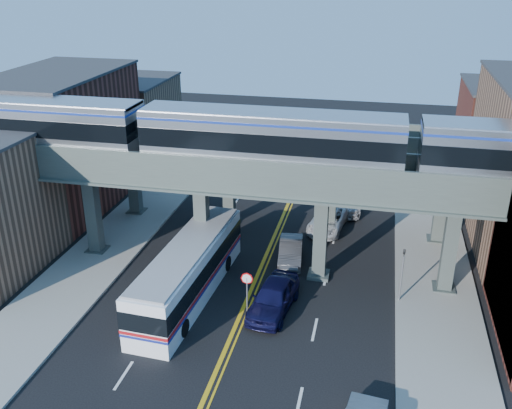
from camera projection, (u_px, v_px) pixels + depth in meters
ground at (229, 340)px, 31.62m from camera, size 120.00×120.00×0.00m
sidewalk_west at (116, 239)px, 42.84m from camera, size 5.00×70.00×0.16m
sidewalk_east at (433, 273)px, 38.26m from camera, size 5.00×70.00×0.16m
building_west_b at (64, 141)px, 47.46m from camera, size 8.00×14.00×11.00m
building_west_c at (130, 119)px, 59.71m from camera, size 8.00×10.00×8.00m
building_east_c at (506, 136)px, 52.13m from camera, size 8.00×10.00×9.00m
mural_panel at (510, 258)px, 30.42m from camera, size 0.10×9.50×9.50m
elevated_viaduct_near at (260, 181)px, 36.22m from camera, size 52.00×3.60×7.40m
elevated_viaduct_far at (280, 148)px, 42.50m from camera, size 52.00×3.60×7.40m
transit_train at (271, 138)px, 34.94m from camera, size 49.90×3.13×3.65m
stop_sign at (247, 286)px, 33.55m from camera, size 0.76×0.09×2.63m
traffic_signal at (402, 269)px, 34.25m from camera, size 0.15×0.18×4.10m
transit_bus at (188, 272)px, 35.22m from camera, size 3.52×12.87×3.28m
car_lane_a at (273, 297)px, 33.96m from camera, size 2.81×5.62×1.84m
car_lane_b at (291, 251)px, 39.65m from camera, size 2.09×4.68×1.49m
car_lane_c at (328, 221)px, 44.30m from camera, size 3.06×5.50×1.45m
car_lane_d at (346, 199)px, 48.06m from camera, size 2.88×5.98×1.68m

